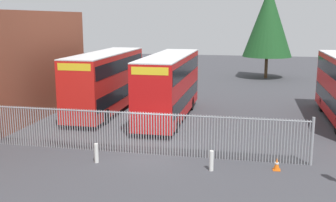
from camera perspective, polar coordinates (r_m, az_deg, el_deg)
name	(u,v)px	position (r m, az deg, el deg)	size (l,w,h in m)	color
ground_plane	(180,118)	(28.72, 1.62, -2.35)	(100.00, 100.00, 0.00)	#3D3D42
palisade_fence	(142,132)	(20.98, -3.63, -4.28)	(16.73, 0.14, 2.35)	gray
double_decker_bus_near_gate	(106,80)	(30.29, -8.63, 2.92)	(2.54, 10.81, 4.42)	red
double_decker_bus_behind_fence_left	(169,84)	(28.08, 0.17, 2.38)	(2.54, 10.81, 4.42)	red
bollard_near_left	(96,153)	(20.17, -9.96, -7.18)	(0.20, 0.20, 0.95)	silver
bollard_center_front	(211,161)	(18.96, 6.08, -8.29)	(0.20, 0.20, 0.95)	silver
traffic_cone_by_gate	(277,164)	(19.62, 14.94, -8.52)	(0.34, 0.34, 0.59)	orange
tree_tall_back	(268,21)	(48.57, 13.82, 10.73)	(5.58, 5.58, 10.48)	#4C3823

